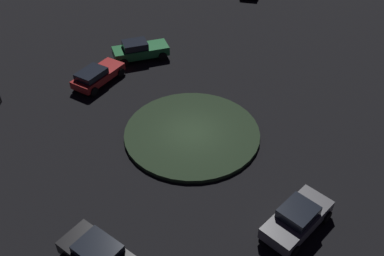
{
  "coord_description": "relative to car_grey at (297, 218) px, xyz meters",
  "views": [
    {
      "loc": [
        20.31,
        5.65,
        17.89
      ],
      "look_at": [
        0.0,
        0.0,
        0.56
      ],
      "focal_mm": 39.94,
      "sensor_mm": 36.0,
      "label": 1
    }
  ],
  "objects": [
    {
      "name": "car_grey",
      "position": [
        0.0,
        0.0,
        0.0
      ],
      "size": [
        4.45,
        3.54,
        1.54
      ],
      "rotation": [
        0.0,
        0.0,
        -0.51
      ],
      "color": "slate",
      "rests_on": "ground_plane"
    },
    {
      "name": "car_green",
      "position": [
        -13.89,
        -13.78,
        0.03
      ],
      "size": [
        3.91,
        4.63,
        1.6
      ],
      "rotation": [
        0.0,
        0.0,
        2.17
      ],
      "color": "#1E7238",
      "rests_on": "ground_plane"
    },
    {
      "name": "car_red",
      "position": [
        -9.58,
        -15.54,
        -0.05
      ],
      "size": [
        4.54,
        2.92,
        1.37
      ],
      "rotation": [
        0.0,
        0.0,
        2.86
      ],
      "color": "red",
      "rests_on": "ground_plane"
    },
    {
      "name": "roundabout_island",
      "position": [
        -5.72,
        -7.09,
        -0.66
      ],
      "size": [
        8.75,
        8.75,
        0.27
      ],
      "primitive_type": "cylinder",
      "color": "#263823",
      "rests_on": "ground_plane"
    },
    {
      "name": "ground_plane",
      "position": [
        -5.72,
        -7.09,
        -0.79
      ],
      "size": [
        117.21,
        117.21,
        0.0
      ],
      "primitive_type": "plane",
      "color": "black"
    }
  ]
}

